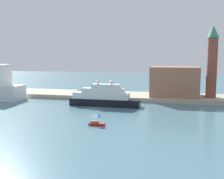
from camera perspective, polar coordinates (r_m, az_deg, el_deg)
name	(u,v)px	position (r m, az deg, el deg)	size (l,w,h in m)	color
ground	(93,109)	(90.24, -3.91, -4.08)	(400.00, 400.00, 0.00)	slate
quay_dock	(112,96)	(114.19, -0.06, -1.29)	(110.00, 18.73, 1.71)	#ADA38E
large_yacht	(103,97)	(95.05, -1.80, -1.60)	(24.54, 4.68, 10.36)	black
small_motorboat	(97,122)	(68.85, -3.22, -6.71)	(4.00, 1.65, 2.83)	#B22319
harbor_building	(175,81)	(110.16, 12.96, 1.68)	(18.39, 14.92, 11.46)	#9E664C
bell_tower	(212,59)	(109.20, 20.21, 6.06)	(4.44, 4.44, 26.92)	brown
parked_car	(81,92)	(115.59, -6.58, -0.53)	(4.06, 1.88, 1.30)	black
person_figure	(88,92)	(112.44, -4.94, -0.59)	(0.36, 0.36, 1.75)	maroon
mooring_bollard	(107,96)	(105.93, -1.07, -1.28)	(0.43, 0.43, 0.72)	black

